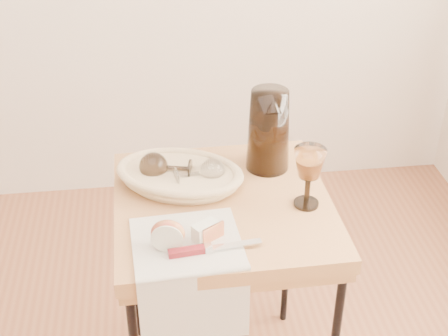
{
  "coord_description": "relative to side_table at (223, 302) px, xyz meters",
  "views": [
    {
      "loc": [
        0.35,
        -0.87,
        1.77
      ],
      "look_at": [
        0.53,
        0.53,
        0.88
      ],
      "focal_mm": 51.1,
      "sensor_mm": 36.0,
      "label": 1
    }
  ],
  "objects": [
    {
      "name": "apple_wedge",
      "position": [
        -0.06,
        -0.16,
        0.41
      ],
      "size": [
        0.07,
        0.07,
        0.04
      ],
      "primitive_type": "cube",
      "rotation": [
        0.0,
        0.0,
        0.57
      ],
      "color": "beige",
      "rests_on": "tea_towel"
    },
    {
      "name": "tea_towel",
      "position": [
        -0.11,
        -0.17,
        0.38
      ],
      "size": [
        0.29,
        0.26,
        0.01
      ],
      "primitive_type": "cube",
      "rotation": [
        0.0,
        0.0,
        0.06
      ],
      "color": "silver",
      "rests_on": "side_table"
    },
    {
      "name": "side_table",
      "position": [
        0.0,
        0.0,
        0.0
      ],
      "size": [
        0.6,
        0.6,
        0.76
      ],
      "primitive_type": null,
      "rotation": [
        0.0,
        0.0,
        0.02
      ],
      "color": "brown",
      "rests_on": "floor"
    },
    {
      "name": "goblet_lying_a",
      "position": [
        -0.14,
        0.11,
        0.43
      ],
      "size": [
        0.15,
        0.11,
        0.08
      ],
      "primitive_type": null,
      "rotation": [
        0.0,
        0.0,
        2.89
      ],
      "color": "#483729",
      "rests_on": "bread_basket"
    },
    {
      "name": "pitcher",
      "position": [
        0.15,
        0.16,
        0.5
      ],
      "size": [
        0.17,
        0.25,
        0.29
      ],
      "primitive_type": null,
      "rotation": [
        0.0,
        0.0,
        0.02
      ],
      "color": "black",
      "rests_on": "side_table"
    },
    {
      "name": "apple_half",
      "position": [
        -0.16,
        -0.18,
        0.42
      ],
      "size": [
        0.09,
        0.06,
        0.08
      ],
      "primitive_type": "ellipsoid",
      "rotation": [
        0.0,
        0.0,
        -0.15
      ],
      "color": "red",
      "rests_on": "tea_towel"
    },
    {
      "name": "wine_goblet",
      "position": [
        0.22,
        -0.05,
        0.47
      ],
      "size": [
        0.1,
        0.1,
        0.18
      ],
      "primitive_type": null,
      "rotation": [
        0.0,
        0.0,
        -0.15
      ],
      "color": "white",
      "rests_on": "side_table"
    },
    {
      "name": "table_knife",
      "position": [
        -0.06,
        -0.21,
        0.39
      ],
      "size": [
        0.23,
        0.05,
        0.02
      ],
      "primitive_type": null,
      "rotation": [
        0.0,
        0.0,
        0.11
      ],
      "color": "silver",
      "rests_on": "tea_towel"
    },
    {
      "name": "goblet_lying_b",
      "position": [
        -0.06,
        0.07,
        0.43
      ],
      "size": [
        0.13,
        0.09,
        0.07
      ],
      "primitive_type": null,
      "rotation": [
        0.0,
        0.0,
        0.19
      ],
      "color": "white",
      "rests_on": "bread_basket"
    },
    {
      "name": "bread_basket",
      "position": [
        -0.11,
        0.09,
        0.4
      ],
      "size": [
        0.38,
        0.32,
        0.05
      ],
      "primitive_type": null,
      "rotation": [
        0.0,
        0.0,
        -0.37
      ],
      "color": "olive",
      "rests_on": "side_table"
    }
  ]
}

